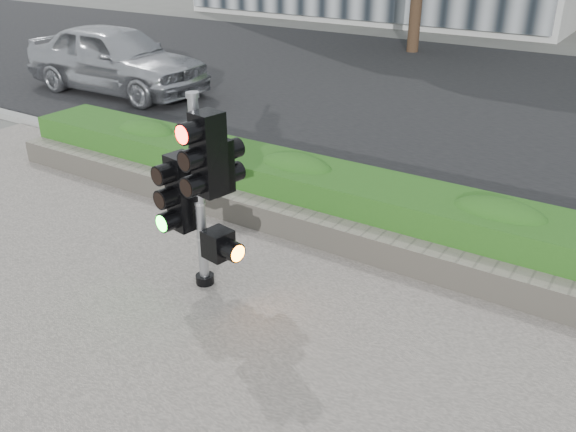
{
  "coord_description": "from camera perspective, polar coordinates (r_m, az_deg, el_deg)",
  "views": [
    {
      "loc": [
        2.89,
        -3.91,
        3.6
      ],
      "look_at": [
        -0.06,
        0.6,
        1.02
      ],
      "focal_mm": 38.0,
      "sensor_mm": 36.0,
      "label": 1
    }
  ],
  "objects": [
    {
      "name": "ground",
      "position": [
        6.05,
        -2.7,
        -10.97
      ],
      "size": [
        120.0,
        120.0,
        0.0
      ],
      "primitive_type": "plane",
      "color": "#51514C",
      "rests_on": "ground"
    },
    {
      "name": "road",
      "position": [
        14.65,
        21.09,
        9.7
      ],
      "size": [
        60.0,
        13.0,
        0.02
      ],
      "primitive_type": "cube",
      "color": "black",
      "rests_on": "ground"
    },
    {
      "name": "curb",
      "position": [
        8.41,
        9.89,
        0.27
      ],
      "size": [
        60.0,
        0.25,
        0.12
      ],
      "primitive_type": "cube",
      "color": "gray",
      "rests_on": "ground"
    },
    {
      "name": "stone_wall",
      "position": [
        7.33,
        5.96,
        -2.23
      ],
      "size": [
        12.0,
        0.32,
        0.34
      ],
      "primitive_type": "cube",
      "color": "gray",
      "rests_on": "sidewalk"
    },
    {
      "name": "hedge",
      "position": [
        7.78,
        8.25,
        0.76
      ],
      "size": [
        12.0,
        1.0,
        0.68
      ],
      "primitive_type": "cube",
      "color": "#478D2B",
      "rests_on": "sidewalk"
    },
    {
      "name": "traffic_signal",
      "position": [
        6.29,
        -7.99,
        2.96
      ],
      "size": [
        0.77,
        0.6,
        2.13
      ],
      "rotation": [
        0.0,
        0.0,
        -0.17
      ],
      "color": "black",
      "rests_on": "sidewalk"
    },
    {
      "name": "car_silver",
      "position": [
        15.14,
        -15.81,
        14.0
      ],
      "size": [
        4.66,
        1.97,
        1.57
      ],
      "primitive_type": "imported",
      "rotation": [
        0.0,
        0.0,
        1.6
      ],
      "color": "#A9AAB0",
      "rests_on": "road"
    }
  ]
}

